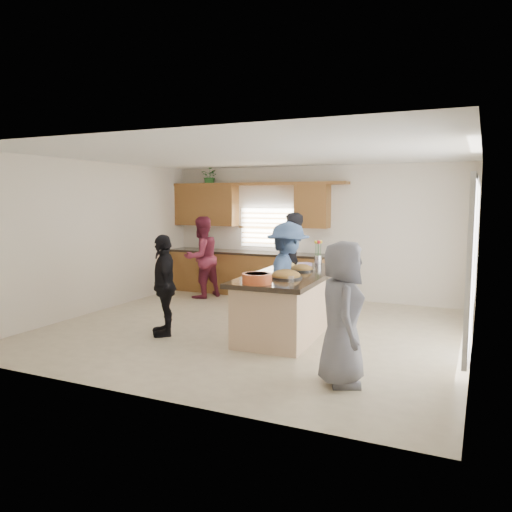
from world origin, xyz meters
The scene contains 18 objects.
floor centered at (0.00, 0.00, 0.00)m, with size 6.50×6.50×0.00m, color beige.
room_shell centered at (0.00, 0.00, 1.90)m, with size 6.52×6.02×2.81m.
back_cabinetry centered at (-1.47, 2.73, 0.91)m, with size 4.08×0.66×2.46m.
right_wall_glazing centered at (3.22, -0.13, 1.34)m, with size 0.06×4.00×2.25m.
island centered at (0.60, 0.12, 0.45)m, with size 1.25×2.74×0.95m.
platter_front centered at (0.71, -0.38, 0.98)m, with size 0.48×0.48×0.20m.
platter_mid centered at (0.67, 0.42, 0.98)m, with size 0.39×0.39×0.16m.
platter_back centered at (0.30, 0.65, 0.98)m, with size 0.37×0.37×0.15m.
salad_bowl centered at (0.53, -1.02, 1.03)m, with size 0.41×0.41×0.14m.
clear_cup centered at (0.93, -0.76, 1.00)m, with size 0.07×0.07×0.09m, color white.
plate_stack centered at (0.52, 1.04, 0.97)m, with size 0.24×0.24×0.04m, color #B893D6.
flower_vase centered at (0.66, 1.32, 1.16)m, with size 0.14×0.14×0.43m.
potted_plant centered at (-2.39, 2.82, 2.62)m, with size 0.39×0.34×0.43m, color #2A6629.
woman_left_back centered at (0.11, 1.42, 0.93)m, with size 0.68×0.44×1.86m, color black.
woman_left_mid centered at (-2.12, 1.94, 0.87)m, with size 0.84×0.66×1.74m, color maroon.
woman_left_front centered at (-1.13, -0.84, 0.78)m, with size 0.92×0.38×1.57m, color black.
woman_right_back centered at (0.60, -0.04, 0.88)m, with size 1.14×0.65×1.76m, color #39527C.
woman_right_front centered at (1.92, -1.74, 0.82)m, with size 0.80×0.52×1.65m, color slate.
Camera 1 is at (3.33, -7.17, 2.11)m, focal length 35.00 mm.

